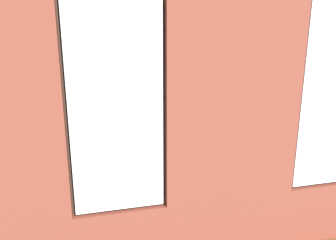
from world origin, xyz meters
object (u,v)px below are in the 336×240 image
at_px(couch_by_window, 199,197).
at_px(table_plant_small, 147,138).
at_px(remote_silver, 157,144).
at_px(potted_plant_near_tv, 12,178).
at_px(couch_left, 279,134).
at_px(coffee_table, 157,148).
at_px(potted_plant_foreground_right, 35,103).
at_px(cup_ceramic, 175,138).
at_px(potted_plant_corner_near_left, 244,107).
at_px(remote_black, 135,148).

height_order(couch_by_window, table_plant_small, couch_by_window).
xyz_separation_m(remote_silver, potted_plant_near_tv, (2.12, 1.11, 0.07)).
height_order(couch_left, coffee_table, couch_left).
distance_m(couch_left, potted_plant_foreground_right, 5.52).
height_order(table_plant_small, remote_silver, table_plant_small).
bearing_deg(potted_plant_foreground_right, couch_left, 160.60).
relative_size(cup_ceramic, potted_plant_foreground_right, 0.08).
bearing_deg(potted_plant_foreground_right, potted_plant_corner_near_left, -179.45).
relative_size(couch_left, table_plant_small, 8.69).
relative_size(couch_left, potted_plant_corner_near_left, 1.97).
bearing_deg(potted_plant_near_tv, potted_plant_corner_near_left, -145.93).
bearing_deg(potted_plant_corner_near_left, coffee_table, 38.16).
bearing_deg(remote_black, potted_plant_corner_near_left, -111.34).
relative_size(couch_by_window, potted_plant_corner_near_left, 1.98).
bearing_deg(potted_plant_foreground_right, couch_by_window, 121.83).
height_order(couch_left, table_plant_small, couch_left).
height_order(table_plant_small, potted_plant_near_tv, potted_plant_near_tv).
height_order(remote_silver, potted_plant_corner_near_left, potted_plant_corner_near_left).
bearing_deg(couch_by_window, potted_plant_corner_near_left, -124.31).
xyz_separation_m(cup_ceramic, table_plant_small, (0.55, 0.04, 0.05)).
distance_m(table_plant_small, potted_plant_near_tv, 2.29).
height_order(table_plant_small, remote_black, table_plant_small).
relative_size(remote_black, potted_plant_corner_near_left, 0.20).
height_order(remote_silver, remote_black, same).
height_order(cup_ceramic, table_plant_small, table_plant_small).
relative_size(potted_plant_corner_near_left, potted_plant_foreground_right, 0.63).
distance_m(couch_left, remote_silver, 2.85).
distance_m(couch_by_window, table_plant_small, 1.92).
bearing_deg(coffee_table, remote_silver, -116.57).
bearing_deg(potted_plant_foreground_right, table_plant_small, 135.28).
relative_size(couch_left, cup_ceramic, 16.39).
bearing_deg(cup_ceramic, table_plant_small, 3.88).
xyz_separation_m(couch_left, remote_silver, (2.81, 0.45, 0.14)).
xyz_separation_m(coffee_table, cup_ceramic, (-0.38, -0.13, 0.11)).
bearing_deg(potted_plant_foreground_right, coffee_table, 136.23).
distance_m(cup_ceramic, table_plant_small, 0.55).
bearing_deg(couch_left, potted_plant_corner_near_left, 174.50).
relative_size(remote_silver, potted_plant_corner_near_left, 0.20).
bearing_deg(potted_plant_near_tv, cup_ceramic, -153.57).
bearing_deg(potted_plant_foreground_right, remote_black, 129.46).
distance_m(cup_ceramic, potted_plant_corner_near_left, 3.39).
xyz_separation_m(remote_black, potted_plant_corner_near_left, (-3.37, -2.43, 0.09)).
height_order(couch_by_window, remote_black, couch_by_window).
xyz_separation_m(couch_by_window, remote_silver, (0.15, -1.79, 0.14)).
relative_size(table_plant_small, potted_plant_foreground_right, 0.14).
bearing_deg(coffee_table, potted_plant_corner_near_left, -141.84).
bearing_deg(couch_by_window, potted_plant_foreground_right, -58.17).
bearing_deg(potted_plant_near_tv, couch_left, -162.43).
bearing_deg(cup_ceramic, coffee_table, 19.04).
distance_m(table_plant_small, potted_plant_corner_near_left, 3.84).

